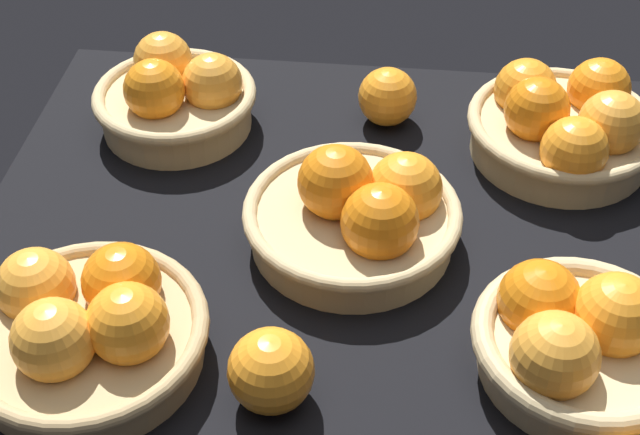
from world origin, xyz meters
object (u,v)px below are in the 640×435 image
basket_near_right (577,339)px  basket_near_left (87,327)px  loose_orange_front_gap (387,97)px  loose_orange_back_gap (271,371)px  basket_far_right (565,124)px  basket_center (359,213)px  basket_far_left (176,96)px

basket_near_right → basket_near_left: bearing=-175.9°
loose_orange_front_gap → loose_orange_back_gap: 44.78cm
loose_orange_front_gap → basket_far_right: bearing=-11.9°
basket_far_right → loose_orange_back_gap: basket_far_right is taller
basket_center → loose_orange_front_gap: 22.50cm
loose_orange_front_gap → loose_orange_back_gap: (-8.07, -44.05, 0.24)cm
basket_near_right → loose_orange_back_gap: (-27.22, -6.45, -0.16)cm
basket_near_left → loose_orange_front_gap: bearing=57.7°
basket_near_left → loose_orange_front_gap: (25.77, 40.84, -0.28)cm
basket_far_left → basket_far_right: size_ratio=0.89×
basket_near_left → basket_far_right: bearing=37.8°
basket_far_left → basket_far_right: bearing=-1.3°
loose_orange_front_gap → loose_orange_back_gap: size_ratio=0.94×
basket_near_right → basket_center: 25.89cm
loose_orange_back_gap → basket_far_right: bearing=53.6°
basket_near_right → basket_center: (-20.99, 15.17, -0.08)cm
basket_far_right → basket_near_right: basket_far_right is taller
basket_near_left → loose_orange_front_gap: 48.29cm
basket_far_left → basket_far_right: basket_far_right is taller
basket_center → loose_orange_back_gap: 22.50cm
loose_orange_front_gap → loose_orange_back_gap: bearing=-100.4°
basket_near_right → loose_orange_front_gap: bearing=117.0°
basket_far_right → loose_orange_back_gap: (-29.18, -39.61, -0.44)cm
basket_near_left → loose_orange_front_gap: size_ratio=3.12×
basket_center → basket_near_left: (-23.93, -18.41, -0.04)cm
basket_near_left → loose_orange_back_gap: 17.99cm
loose_orange_front_gap → loose_orange_back_gap: loose_orange_back_gap is taller
basket_far_right → basket_near_left: bearing=-142.2°
basket_far_right → basket_near_left: basket_far_right is taller
basket_near_right → basket_center: bearing=144.1°
loose_orange_back_gap → basket_far_left: bearing=113.7°
basket_far_left → basket_center: (24.05, -19.02, -0.25)cm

